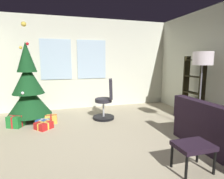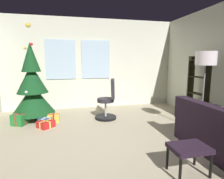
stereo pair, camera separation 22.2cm
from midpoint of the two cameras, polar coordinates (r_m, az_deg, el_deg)
ground_plane at (r=3.30m, az=2.64°, el=-19.36°), size 5.40×6.08×0.10m
wall_back_with_windows at (r=5.93m, az=-5.57°, el=8.03°), size 5.40×0.12×2.82m
footstool at (r=2.80m, az=25.22°, el=-16.76°), size 0.51×0.37×0.40m
holiday_tree at (r=5.03m, az=-22.50°, el=0.32°), size 1.06×1.06×2.43m
gift_box_red at (r=4.48m, az=-18.69°, el=-10.22°), size 0.44×0.43×0.16m
gift_box_green at (r=4.86m, az=-25.75°, el=-8.43°), size 0.40×0.40×0.27m
gift_box_gold at (r=4.78m, az=-16.53°, el=-8.58°), size 0.28×0.22×0.21m
gift_box_blue at (r=4.70m, az=-18.68°, el=-9.27°), size 0.36×0.39×0.17m
office_chair at (r=4.76m, az=-0.01°, el=-4.30°), size 0.56×0.56×1.05m
bookshelf at (r=5.19m, az=26.36°, el=-0.80°), size 0.18×0.64×1.63m
floor_lamp at (r=4.26m, az=28.64°, el=7.32°), size 0.41×0.41×1.70m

